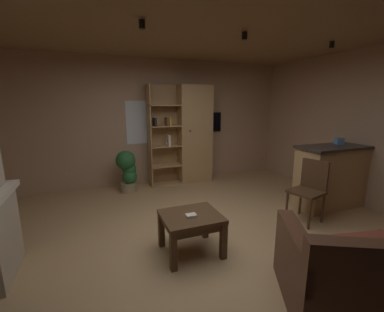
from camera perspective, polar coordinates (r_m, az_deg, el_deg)
floor at (r=3.44m, az=2.55°, el=-18.88°), size 6.10×5.44×0.02m
wall_back at (r=5.60m, az=-8.82°, el=7.43°), size 6.22×0.06×2.65m
wall_right at (r=5.08m, az=36.54°, el=4.77°), size 0.06×5.44×2.65m
ceiling at (r=3.09m, az=3.07°, el=28.96°), size 6.10×5.44×0.02m
window_pane_back at (r=5.51m, az=-11.60°, el=7.42°), size 0.59×0.01×0.90m
bookshelf_cabinet at (r=5.59m, az=-0.28°, el=4.76°), size 1.38×0.41×2.12m
kitchen_bar_counter at (r=4.99m, az=29.63°, el=-3.85°), size 1.44×0.57×1.05m
tissue_box at (r=5.02m, az=30.22°, el=2.92°), size 0.16×0.16×0.11m
leather_couch at (r=2.81m, az=36.33°, el=-21.76°), size 1.72×1.50×0.84m
coffee_table at (r=3.06m, az=-0.22°, el=-14.66°), size 0.67×0.58×0.48m
table_book_0 at (r=2.97m, az=-0.20°, el=-13.24°), size 0.12×0.10×0.03m
dining_chair at (r=4.17m, az=24.96°, el=-6.27°), size 0.51×0.51×0.92m
potted_floor_plant at (r=5.17m, az=-14.31°, el=-2.98°), size 0.40×0.38×0.84m
wall_mounted_tv at (r=5.92m, az=2.96°, el=7.60°), size 0.80×0.06×0.45m
track_light_spot_1 at (r=3.12m, az=-11.19°, el=27.08°), size 0.07×0.07×0.09m
track_light_spot_2 at (r=3.60m, az=11.74°, el=24.98°), size 0.07×0.07×0.09m
track_light_spot_3 at (r=4.51m, az=28.97°, el=21.09°), size 0.07×0.07×0.09m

